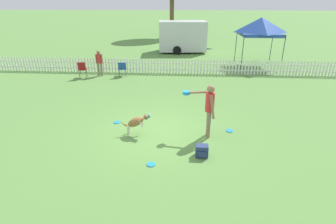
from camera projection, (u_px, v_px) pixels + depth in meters
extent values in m
plane|color=#5B8C42|center=(158.00, 132.00, 8.85)|extent=(240.00, 240.00, 0.00)
cylinder|color=#8C664C|center=(208.00, 131.00, 8.41)|extent=(0.11, 0.11, 0.49)
cylinder|color=#7A705B|center=(209.00, 118.00, 8.24)|extent=(0.12, 0.12, 0.40)
cylinder|color=#8C664C|center=(208.00, 128.00, 8.60)|extent=(0.11, 0.11, 0.49)
cylinder|color=#7A705B|center=(209.00, 116.00, 8.42)|extent=(0.12, 0.12, 0.40)
cylinder|color=red|center=(210.00, 102.00, 8.13)|extent=(0.29, 0.29, 0.61)
sphere|color=#8C664C|center=(211.00, 89.00, 7.97)|extent=(0.24, 0.24, 0.24)
cylinder|color=#8C664C|center=(212.00, 107.00, 7.98)|extent=(0.22, 0.18, 0.74)
cylinder|color=#8C664C|center=(198.00, 92.00, 8.24)|extent=(0.75, 0.13, 0.14)
cylinder|color=#1E8CD8|center=(186.00, 94.00, 8.32)|extent=(0.23, 0.23, 0.02)
cylinder|color=#1E8CD8|center=(186.00, 93.00, 8.31)|extent=(0.23, 0.23, 0.02)
cylinder|color=#1E8CD8|center=(186.00, 92.00, 8.30)|extent=(0.23, 0.23, 0.02)
cylinder|color=#1E8CD8|center=(186.00, 92.00, 8.29)|extent=(0.23, 0.23, 0.02)
ellipsoid|color=olive|center=(136.00, 122.00, 8.51)|extent=(0.64, 0.32, 0.50)
ellipsoid|color=silver|center=(136.00, 123.00, 8.53)|extent=(0.33, 0.18, 0.24)
sphere|color=olive|center=(146.00, 117.00, 8.43)|extent=(0.17, 0.17, 0.17)
cone|color=olive|center=(148.00, 116.00, 8.41)|extent=(0.15, 0.10, 0.13)
cylinder|color=#1E8CD8|center=(148.00, 116.00, 8.41)|extent=(0.13, 0.23, 0.22)
cone|color=olive|center=(145.00, 115.00, 8.45)|extent=(0.05, 0.05, 0.07)
cone|color=olive|center=(145.00, 116.00, 8.36)|extent=(0.05, 0.05, 0.07)
cylinder|color=silver|center=(129.00, 128.00, 8.74)|extent=(0.06, 0.06, 0.34)
cylinder|color=silver|center=(128.00, 131.00, 8.54)|extent=(0.06, 0.06, 0.34)
cylinder|color=silver|center=(141.00, 121.00, 8.60)|extent=(0.16, 0.06, 0.27)
cylinder|color=silver|center=(141.00, 123.00, 8.42)|extent=(0.16, 0.06, 0.27)
cone|color=olive|center=(123.00, 124.00, 8.56)|extent=(0.28, 0.08, 0.20)
cylinder|color=#1E8CD8|center=(151.00, 164.00, 7.09)|extent=(0.23, 0.23, 0.02)
cylinder|color=#1E8CD8|center=(117.00, 122.00, 9.53)|extent=(0.23, 0.23, 0.02)
cylinder|color=#1E8CD8|center=(230.00, 131.00, 8.92)|extent=(0.23, 0.23, 0.02)
cube|color=navy|center=(202.00, 151.00, 7.43)|extent=(0.35, 0.25, 0.35)
cube|color=navy|center=(202.00, 155.00, 7.31)|extent=(0.25, 0.04, 0.18)
cube|color=white|center=(172.00, 69.00, 15.86)|extent=(26.15, 0.04, 0.06)
cube|color=white|center=(172.00, 63.00, 15.71)|extent=(26.15, 0.04, 0.06)
cube|color=white|center=(1.00, 64.00, 16.47)|extent=(0.09, 0.02, 0.87)
cube|color=white|center=(4.00, 64.00, 16.46)|extent=(0.09, 0.02, 0.87)
cube|color=white|center=(7.00, 64.00, 16.45)|extent=(0.09, 0.02, 0.87)
cube|color=white|center=(10.00, 64.00, 16.44)|extent=(0.09, 0.02, 0.87)
cube|color=white|center=(13.00, 64.00, 16.43)|extent=(0.09, 0.02, 0.87)
cube|color=white|center=(16.00, 64.00, 16.41)|extent=(0.09, 0.02, 0.87)
cube|color=white|center=(19.00, 64.00, 16.40)|extent=(0.09, 0.02, 0.87)
cube|color=white|center=(21.00, 64.00, 16.39)|extent=(0.09, 0.02, 0.87)
cube|color=white|center=(24.00, 64.00, 16.38)|extent=(0.09, 0.02, 0.87)
cube|color=white|center=(27.00, 64.00, 16.37)|extent=(0.09, 0.02, 0.87)
cube|color=white|center=(30.00, 64.00, 16.35)|extent=(0.09, 0.02, 0.87)
cube|color=white|center=(33.00, 64.00, 16.34)|extent=(0.09, 0.02, 0.87)
cube|color=white|center=(36.00, 64.00, 16.33)|extent=(0.09, 0.02, 0.87)
cube|color=white|center=(39.00, 64.00, 16.32)|extent=(0.09, 0.02, 0.87)
cube|color=white|center=(42.00, 64.00, 16.31)|extent=(0.09, 0.02, 0.87)
cube|color=white|center=(44.00, 64.00, 16.30)|extent=(0.09, 0.02, 0.87)
cube|color=white|center=(47.00, 64.00, 16.28)|extent=(0.09, 0.02, 0.87)
cube|color=white|center=(50.00, 64.00, 16.27)|extent=(0.09, 0.02, 0.87)
cube|color=white|center=(53.00, 64.00, 16.26)|extent=(0.09, 0.02, 0.87)
cube|color=white|center=(56.00, 65.00, 16.25)|extent=(0.09, 0.02, 0.87)
cube|color=white|center=(59.00, 65.00, 16.24)|extent=(0.09, 0.02, 0.87)
cube|color=white|center=(62.00, 65.00, 16.22)|extent=(0.09, 0.02, 0.87)
cube|color=white|center=(65.00, 65.00, 16.21)|extent=(0.09, 0.02, 0.87)
cube|color=white|center=(68.00, 65.00, 16.20)|extent=(0.09, 0.02, 0.87)
cube|color=white|center=(71.00, 65.00, 16.19)|extent=(0.09, 0.02, 0.87)
cube|color=white|center=(74.00, 65.00, 16.18)|extent=(0.09, 0.02, 0.87)
cube|color=white|center=(77.00, 65.00, 16.16)|extent=(0.09, 0.02, 0.87)
cube|color=white|center=(80.00, 65.00, 16.15)|extent=(0.09, 0.02, 0.87)
cube|color=white|center=(82.00, 65.00, 16.14)|extent=(0.09, 0.02, 0.87)
cube|color=white|center=(85.00, 65.00, 16.13)|extent=(0.09, 0.02, 0.87)
cube|color=white|center=(88.00, 65.00, 16.12)|extent=(0.09, 0.02, 0.87)
cube|color=white|center=(91.00, 65.00, 16.11)|extent=(0.09, 0.02, 0.87)
cube|color=white|center=(94.00, 65.00, 16.09)|extent=(0.09, 0.02, 0.87)
cube|color=white|center=(97.00, 65.00, 16.08)|extent=(0.09, 0.02, 0.87)
cube|color=white|center=(100.00, 65.00, 16.07)|extent=(0.09, 0.02, 0.87)
cube|color=white|center=(103.00, 65.00, 16.06)|extent=(0.09, 0.02, 0.87)
cube|color=white|center=(106.00, 65.00, 16.05)|extent=(0.09, 0.02, 0.87)
cube|color=white|center=(109.00, 65.00, 16.03)|extent=(0.09, 0.02, 0.87)
cube|color=white|center=(112.00, 65.00, 16.02)|extent=(0.09, 0.02, 0.87)
cube|color=white|center=(115.00, 65.00, 16.01)|extent=(0.09, 0.02, 0.87)
cube|color=white|center=(118.00, 66.00, 16.00)|extent=(0.09, 0.02, 0.87)
cube|color=white|center=(121.00, 66.00, 15.99)|extent=(0.09, 0.02, 0.87)
cube|color=white|center=(124.00, 66.00, 15.97)|extent=(0.09, 0.02, 0.87)
cube|color=white|center=(127.00, 66.00, 15.96)|extent=(0.09, 0.02, 0.87)
cube|color=white|center=(130.00, 66.00, 15.95)|extent=(0.09, 0.02, 0.87)
cube|color=white|center=(133.00, 66.00, 15.94)|extent=(0.09, 0.02, 0.87)
cube|color=white|center=(136.00, 66.00, 15.93)|extent=(0.09, 0.02, 0.87)
cube|color=white|center=(139.00, 66.00, 15.91)|extent=(0.09, 0.02, 0.87)
cube|color=white|center=(142.00, 66.00, 15.90)|extent=(0.09, 0.02, 0.87)
cube|color=white|center=(145.00, 66.00, 15.89)|extent=(0.09, 0.02, 0.87)
cube|color=white|center=(149.00, 66.00, 15.88)|extent=(0.09, 0.02, 0.87)
cube|color=white|center=(152.00, 66.00, 15.87)|extent=(0.09, 0.02, 0.87)
cube|color=white|center=(155.00, 66.00, 15.86)|extent=(0.09, 0.02, 0.87)
cube|color=white|center=(158.00, 66.00, 15.84)|extent=(0.09, 0.02, 0.87)
cube|color=white|center=(161.00, 66.00, 15.83)|extent=(0.09, 0.02, 0.87)
cube|color=white|center=(164.00, 66.00, 15.82)|extent=(0.09, 0.02, 0.87)
cube|color=white|center=(167.00, 66.00, 15.81)|extent=(0.09, 0.02, 0.87)
cube|color=white|center=(170.00, 66.00, 15.80)|extent=(0.09, 0.02, 0.87)
cube|color=white|center=(173.00, 66.00, 15.78)|extent=(0.09, 0.02, 0.87)
cube|color=white|center=(176.00, 66.00, 15.77)|extent=(0.09, 0.02, 0.87)
cube|color=white|center=(179.00, 67.00, 15.76)|extent=(0.09, 0.02, 0.87)
cube|color=white|center=(182.00, 67.00, 15.75)|extent=(0.09, 0.02, 0.87)
cube|color=white|center=(185.00, 67.00, 15.74)|extent=(0.09, 0.02, 0.87)
cube|color=white|center=(189.00, 67.00, 15.72)|extent=(0.09, 0.02, 0.87)
cube|color=white|center=(192.00, 67.00, 15.71)|extent=(0.09, 0.02, 0.87)
cube|color=white|center=(195.00, 67.00, 15.70)|extent=(0.09, 0.02, 0.87)
cube|color=white|center=(198.00, 67.00, 15.69)|extent=(0.09, 0.02, 0.87)
cube|color=white|center=(201.00, 67.00, 15.68)|extent=(0.09, 0.02, 0.87)
cube|color=white|center=(204.00, 67.00, 15.66)|extent=(0.09, 0.02, 0.87)
cube|color=white|center=(207.00, 67.00, 15.65)|extent=(0.09, 0.02, 0.87)
cube|color=white|center=(210.00, 67.00, 15.64)|extent=(0.09, 0.02, 0.87)
cube|color=white|center=(214.00, 67.00, 15.63)|extent=(0.09, 0.02, 0.87)
cube|color=white|center=(217.00, 67.00, 15.62)|extent=(0.09, 0.02, 0.87)
cube|color=white|center=(220.00, 67.00, 15.61)|extent=(0.09, 0.02, 0.87)
cube|color=white|center=(223.00, 67.00, 15.59)|extent=(0.09, 0.02, 0.87)
cube|color=white|center=(226.00, 67.00, 15.58)|extent=(0.09, 0.02, 0.87)
cube|color=white|center=(229.00, 67.00, 15.57)|extent=(0.09, 0.02, 0.87)
cube|color=white|center=(233.00, 67.00, 15.56)|extent=(0.09, 0.02, 0.87)
cube|color=white|center=(236.00, 67.00, 15.55)|extent=(0.09, 0.02, 0.87)
cube|color=white|center=(239.00, 67.00, 15.53)|extent=(0.09, 0.02, 0.87)
cube|color=white|center=(242.00, 68.00, 15.52)|extent=(0.09, 0.02, 0.87)
cube|color=white|center=(245.00, 68.00, 15.51)|extent=(0.09, 0.02, 0.87)
cube|color=white|center=(249.00, 68.00, 15.50)|extent=(0.09, 0.02, 0.87)
cube|color=white|center=(252.00, 68.00, 15.49)|extent=(0.09, 0.02, 0.87)
cube|color=white|center=(255.00, 68.00, 15.47)|extent=(0.09, 0.02, 0.87)
cube|color=white|center=(258.00, 68.00, 15.46)|extent=(0.09, 0.02, 0.87)
cube|color=white|center=(261.00, 68.00, 15.45)|extent=(0.09, 0.02, 0.87)
cube|color=white|center=(265.00, 68.00, 15.44)|extent=(0.09, 0.02, 0.87)
cube|color=white|center=(268.00, 68.00, 15.43)|extent=(0.09, 0.02, 0.87)
cube|color=white|center=(271.00, 68.00, 15.42)|extent=(0.09, 0.02, 0.87)
cube|color=white|center=(274.00, 68.00, 15.40)|extent=(0.09, 0.02, 0.87)
cube|color=white|center=(278.00, 68.00, 15.39)|extent=(0.09, 0.02, 0.87)
cube|color=white|center=(281.00, 68.00, 15.38)|extent=(0.09, 0.02, 0.87)
cube|color=white|center=(284.00, 68.00, 15.37)|extent=(0.09, 0.02, 0.87)
cube|color=white|center=(287.00, 68.00, 15.36)|extent=(0.09, 0.02, 0.87)
cube|color=white|center=(291.00, 68.00, 15.34)|extent=(0.09, 0.02, 0.87)
cube|color=white|center=(294.00, 68.00, 15.33)|extent=(0.09, 0.02, 0.87)
cube|color=white|center=(297.00, 68.00, 15.32)|extent=(0.09, 0.02, 0.87)
cube|color=white|center=(300.00, 68.00, 15.31)|extent=(0.09, 0.02, 0.87)
cube|color=white|center=(304.00, 69.00, 15.30)|extent=(0.09, 0.02, 0.87)
cube|color=white|center=(307.00, 69.00, 15.28)|extent=(0.09, 0.02, 0.87)
cube|color=white|center=(310.00, 69.00, 15.27)|extent=(0.09, 0.02, 0.87)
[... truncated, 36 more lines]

